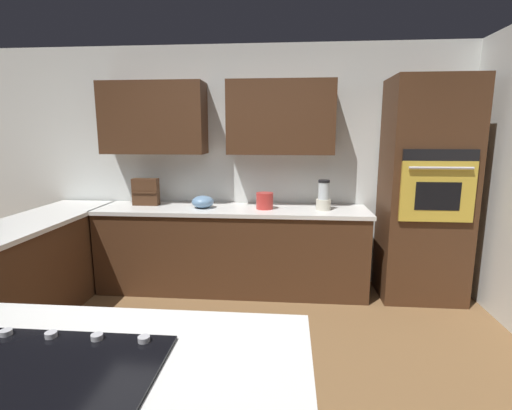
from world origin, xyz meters
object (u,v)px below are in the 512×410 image
wall_oven (425,192)px  cooktop (35,378)px  blender (324,197)px  kettle (265,201)px  mixing_bowl (203,202)px  spice_rack (146,192)px

wall_oven → cooktop: size_ratio=2.89×
blender → kettle: size_ratio=1.75×
wall_oven → blender: wall_oven is taller
cooktop → blender: 3.06m
cooktop → mixing_bowl: 2.83m
spice_rack → wall_oven: bearing=178.3°
cooktop → kettle: 2.88m
mixing_bowl → wall_oven: bearing=-179.6°
wall_oven → spice_rack: (2.90, -0.08, -0.05)m
cooktop → wall_oven: bearing=-127.1°
wall_oven → blender: 1.00m
cooktop → blender: bearing=-112.1°
blender → mixing_bowl: 1.25m
spice_rack → blender: bearing=177.0°
blender → spice_rack: bearing=-3.0°
kettle → wall_oven: bearing=-179.5°
blender → spice_rack: size_ratio=1.05×
mixing_bowl → kettle: kettle is taller
cooktop → mixing_bowl: bearing=-88.0°
cooktop → mixing_bowl: mixing_bowl is taller
mixing_bowl → spice_rack: (0.65, -0.10, 0.08)m
cooktop → kettle: bearing=-101.0°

